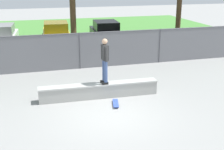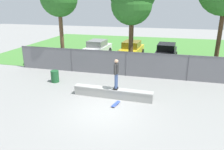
{
  "view_description": "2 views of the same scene",
  "coord_description": "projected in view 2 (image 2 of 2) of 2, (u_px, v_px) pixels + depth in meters",
  "views": [
    {
      "loc": [
        -2.59,
        -9.51,
        4.67
      ],
      "look_at": [
        0.54,
        1.65,
        0.93
      ],
      "focal_mm": 49.03,
      "sensor_mm": 36.0,
      "label": 1
    },
    {
      "loc": [
        3.0,
        -9.89,
        5.47
      ],
      "look_at": [
        -0.14,
        2.22,
        1.27
      ],
      "focal_mm": 34.92,
      "sensor_mm": 36.0,
      "label": 2
    }
  ],
  "objects": [
    {
      "name": "grass_strip",
      "position": [
        142.0,
        49.0,
        26.48
      ],
      "size": [
        30.13,
        20.0,
        0.02
      ],
      "primitive_type": "cube",
      "color": "#478438",
      "rests_on": "ground"
    },
    {
      "name": "concrete_ledge",
      "position": [
        113.0,
        93.0,
        13.02
      ],
      "size": [
        4.84,
        0.62,
        0.59
      ],
      "color": "#999993",
      "rests_on": "ground"
    },
    {
      "name": "skateboard",
      "position": [
        116.0,
        104.0,
        12.15
      ],
      "size": [
        0.37,
        0.82,
        0.09
      ],
      "color": "#334CB2",
      "rests_on": "ground"
    },
    {
      "name": "trash_bin",
      "position": [
        55.0,
        76.0,
        15.57
      ],
      "size": [
        0.56,
        0.56,
        0.84
      ],
      "primitive_type": "cylinder",
      "color": "#1E592D",
      "rests_on": "ground"
    },
    {
      "name": "tree_near_right",
      "position": [
        132.0,
        5.0,
        17.09
      ],
      "size": [
        3.26,
        3.26,
        6.93
      ],
      "color": "#513823",
      "rests_on": "ground"
    },
    {
      "name": "car_black",
      "position": [
        166.0,
        52.0,
        21.35
      ],
      "size": [
        2.25,
        4.32,
        1.66
      ],
      "color": "black",
      "rests_on": "ground"
    },
    {
      "name": "chainlink_fence",
      "position": [
        126.0,
        63.0,
        16.7
      ],
      "size": [
        18.2,
        0.07,
        1.92
      ],
      "color": "#4C4C51",
      "rests_on": "ground"
    },
    {
      "name": "ground_plane",
      "position": [
        104.0,
        111.0,
        11.53
      ],
      "size": [
        80.0,
        80.0,
        0.0
      ],
      "primitive_type": "plane",
      "color": "gray"
    },
    {
      "name": "car_yellow",
      "position": [
        132.0,
        49.0,
        22.6
      ],
      "size": [
        2.25,
        4.32,
        1.66
      ],
      "color": "gold",
      "rests_on": "ground"
    },
    {
      "name": "skateboarder",
      "position": [
        116.0,
        73.0,
        12.5
      ],
      "size": [
        0.28,
        0.6,
        1.82
      ],
      "color": "black",
      "rests_on": "concrete_ledge"
    },
    {
      "name": "car_white",
      "position": [
        98.0,
        48.0,
        23.22
      ],
      "size": [
        2.25,
        4.32,
        1.66
      ],
      "color": "silver",
      "rests_on": "ground"
    }
  ]
}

